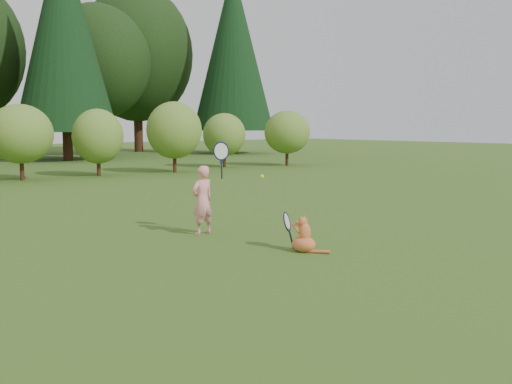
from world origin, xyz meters
TOP-DOWN VIEW (x-y plane):
  - ground at (0.00, 0.00)m, footprint 100.00×100.00m
  - shrub_row at (0.00, 13.00)m, footprint 28.00×3.00m
  - child at (-0.58, 1.25)m, footprint 0.65×0.39m
  - cat at (-0.20, -0.76)m, footprint 0.41×0.75m
  - tennis_ball at (0.02, 0.43)m, footprint 0.07×0.07m

SIDE VIEW (x-z plane):
  - ground at x=0.00m, z-range 0.00..0.00m
  - cat at x=-0.20m, z-range -0.09..0.63m
  - child at x=-0.58m, z-range -0.26..1.48m
  - tennis_ball at x=0.02m, z-range 0.97..1.03m
  - shrub_row at x=0.00m, z-range 0.00..2.80m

